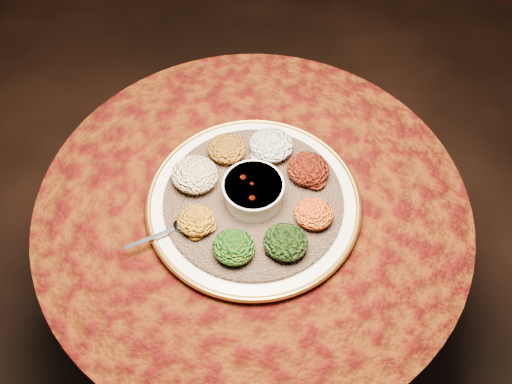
% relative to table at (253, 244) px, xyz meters
% --- Properties ---
extents(table, '(0.96, 0.96, 0.73)m').
position_rel_table_xyz_m(table, '(0.00, 0.00, 0.00)').
color(table, black).
rests_on(table, ground).
extents(platter, '(0.52, 0.52, 0.02)m').
position_rel_table_xyz_m(platter, '(0.00, -0.00, 0.19)').
color(platter, white).
rests_on(platter, table).
extents(injera, '(0.44, 0.44, 0.01)m').
position_rel_table_xyz_m(injera, '(0.00, -0.00, 0.20)').
color(injera, brown).
rests_on(injera, platter).
extents(stew_bowl, '(0.13, 0.13, 0.05)m').
position_rel_table_xyz_m(stew_bowl, '(0.00, -0.00, 0.24)').
color(stew_bowl, silver).
rests_on(stew_bowl, injera).
extents(spoon, '(0.10, 0.11, 0.01)m').
position_rel_table_xyz_m(spoon, '(-0.11, -0.14, 0.21)').
color(spoon, silver).
rests_on(spoon, injera).
extents(portion_ayib, '(0.10, 0.09, 0.05)m').
position_rel_table_xyz_m(portion_ayib, '(-0.02, 0.13, 0.23)').
color(portion_ayib, white).
rests_on(portion_ayib, injera).
extents(portion_kitfo, '(0.09, 0.09, 0.05)m').
position_rel_table_xyz_m(portion_kitfo, '(0.08, 0.11, 0.23)').
color(portion_kitfo, black).
rests_on(portion_kitfo, injera).
extents(portion_tikil, '(0.08, 0.08, 0.04)m').
position_rel_table_xyz_m(portion_tikil, '(0.14, 0.01, 0.23)').
color(portion_tikil, '#C38610').
rests_on(portion_tikil, injera).
extents(portion_gomen, '(0.09, 0.09, 0.04)m').
position_rel_table_xyz_m(portion_gomen, '(0.11, -0.08, 0.23)').
color(portion_gomen, black).
rests_on(portion_gomen, injera).
extents(portion_mixveg, '(0.09, 0.08, 0.04)m').
position_rel_table_xyz_m(portion_mixveg, '(0.02, -0.13, 0.23)').
color(portion_mixveg, '#972509').
rests_on(portion_mixveg, injera).
extents(portion_kik, '(0.08, 0.08, 0.04)m').
position_rel_table_xyz_m(portion_kik, '(-0.08, -0.11, 0.23)').
color(portion_kik, '#BD7010').
rests_on(portion_kik, injera).
extents(portion_timatim, '(0.10, 0.10, 0.05)m').
position_rel_table_xyz_m(portion_timatim, '(-0.13, -0.01, 0.23)').
color(portion_timatim, maroon).
rests_on(portion_timatim, injera).
extents(portion_shiro, '(0.09, 0.08, 0.04)m').
position_rel_table_xyz_m(portion_shiro, '(-0.10, 0.08, 0.23)').
color(portion_shiro, '#8C4910').
rests_on(portion_shiro, injera).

